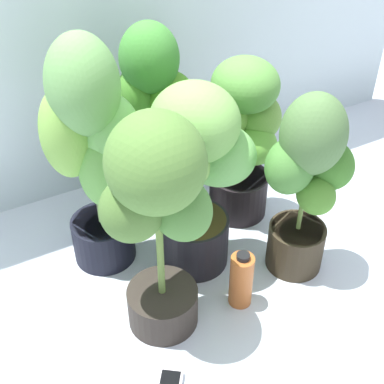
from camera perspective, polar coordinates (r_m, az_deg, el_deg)
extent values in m
plane|color=silver|center=(2.17, 3.43, -9.25)|extent=(8.00, 8.00, 0.00)
cylinder|color=black|center=(2.17, 0.25, -5.09)|extent=(0.28, 0.28, 0.22)
cylinder|color=#3E3317|center=(2.10, 0.26, -3.05)|extent=(0.25, 0.25, 0.02)
cylinder|color=olive|center=(1.95, 0.28, 2.66)|extent=(0.03, 0.03, 0.50)
ellipsoid|color=#76B154|center=(1.84, 0.30, 7.46)|extent=(0.44, 0.44, 0.29)
ellipsoid|color=#7FB152|center=(1.90, -2.10, 3.75)|extent=(0.31, 0.31, 0.23)
ellipsoid|color=#6CB058|center=(1.94, 2.91, 3.98)|extent=(0.38, 0.38, 0.22)
cylinder|color=black|center=(2.48, -3.87, 0.33)|extent=(0.27, 0.27, 0.17)
cylinder|color=#3C3017|center=(2.43, -3.94, 1.77)|extent=(0.25, 0.25, 0.02)
cylinder|color=#607B4B|center=(2.25, -4.30, 8.45)|extent=(0.02, 0.02, 0.64)
ellipsoid|color=#418A35|center=(2.15, -4.60, 14.07)|extent=(0.32, 0.32, 0.29)
ellipsoid|color=#46862C|center=(2.22, -6.04, 10.06)|extent=(0.23, 0.24, 0.25)
ellipsoid|color=#498825|center=(2.24, -2.42, 9.76)|extent=(0.26, 0.26, 0.25)
cylinder|color=#332A1B|center=(2.20, 10.97, -5.66)|extent=(0.23, 0.23, 0.19)
cylinder|color=#47291B|center=(2.14, 11.25, -3.92)|extent=(0.21, 0.21, 0.02)
cylinder|color=olive|center=(1.99, 12.12, 1.50)|extent=(0.02, 0.02, 0.49)
ellipsoid|color=#4F7440|center=(1.89, 12.85, 6.04)|extent=(0.29, 0.29, 0.31)
ellipsoid|color=#498138|center=(1.93, 10.43, 2.76)|extent=(0.26, 0.25, 0.21)
ellipsoid|color=#3D7628|center=(2.00, 14.49, 2.80)|extent=(0.22, 0.23, 0.19)
ellipsoid|color=#4D872D|center=(1.99, 13.09, -0.29)|extent=(0.16, 0.18, 0.16)
cylinder|color=black|center=(2.23, -9.40, -4.87)|extent=(0.25, 0.25, 0.19)
cylinder|color=#3F2B1C|center=(2.17, -9.63, -3.19)|extent=(0.23, 0.23, 0.02)
cylinder|color=olive|center=(1.97, -10.67, 4.43)|extent=(0.02, 0.02, 0.68)
ellipsoid|color=#6AA258|center=(1.84, -11.60, 11.11)|extent=(0.29, 0.31, 0.36)
ellipsoid|color=#7EB74B|center=(1.93, -13.17, 6.17)|extent=(0.27, 0.28, 0.36)
ellipsoid|color=#73B95D|center=(1.94, -8.71, 6.06)|extent=(0.32, 0.32, 0.32)
ellipsoid|color=#66A94B|center=(1.97, -9.64, 2.20)|extent=(0.20, 0.21, 0.30)
cylinder|color=#2E2721|center=(1.98, -3.13, -11.98)|extent=(0.26, 0.26, 0.15)
cylinder|color=#3D291B|center=(1.93, -3.20, -10.68)|extent=(0.24, 0.24, 0.02)
cylinder|color=olive|center=(1.70, -3.57, -3.48)|extent=(0.02, 0.02, 0.63)
ellipsoid|color=#527D36|center=(1.56, -3.91, 3.15)|extent=(0.37, 0.38, 0.32)
ellipsoid|color=#4D7432|center=(1.65, -6.41, -1.85)|extent=(0.24, 0.22, 0.23)
ellipsoid|color=#4B7E38|center=(1.68, -1.11, -1.81)|extent=(0.25, 0.26, 0.22)
cylinder|color=black|center=(2.43, 4.95, -0.09)|extent=(0.26, 0.26, 0.20)
cylinder|color=#403223|center=(2.37, 5.07, 1.69)|extent=(0.24, 0.24, 0.02)
cylinder|color=#5F763B|center=(2.23, 5.43, 7.00)|extent=(0.02, 0.02, 0.50)
ellipsoid|color=#589440|center=(2.14, 5.73, 11.34)|extent=(0.38, 0.38, 0.22)
ellipsoid|color=#6B9C3C|center=(2.18, 3.59, 8.09)|extent=(0.25, 0.25, 0.20)
ellipsoid|color=#68993F|center=(2.23, 7.09, 7.98)|extent=(0.24, 0.25, 0.21)
ellipsoid|color=#5FA239|center=(2.21, 6.67, 5.05)|extent=(0.27, 0.27, 0.16)
cube|color=white|center=(1.88, -2.35, -19.55)|extent=(0.11, 0.11, 0.02)
cube|color=black|center=(1.86, -2.36, -19.34)|extent=(0.09, 0.09, 0.00)
cylinder|color=#BA602B|center=(2.02, 5.28, -9.37)|extent=(0.09, 0.09, 0.23)
cylinder|color=black|center=(1.93, 5.49, -6.87)|extent=(0.05, 0.05, 0.02)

